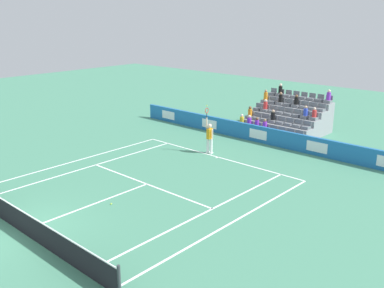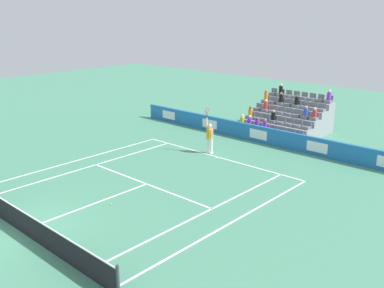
# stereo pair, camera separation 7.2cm
# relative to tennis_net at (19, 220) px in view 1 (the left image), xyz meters

# --- Properties ---
(ground_plane) EXTENTS (80.00, 80.00, 0.00)m
(ground_plane) POSITION_rel_tennis_net_xyz_m (0.00, 0.00, -0.49)
(ground_plane) COLOR #47896B
(line_baseline) EXTENTS (10.97, 0.10, 0.01)m
(line_baseline) POSITION_rel_tennis_net_xyz_m (0.00, -11.89, -0.49)
(line_baseline) COLOR white
(line_baseline) RESTS_ON ground
(line_service) EXTENTS (8.23, 0.10, 0.01)m
(line_service) POSITION_rel_tennis_net_xyz_m (0.00, -6.40, -0.49)
(line_service) COLOR white
(line_service) RESTS_ON ground
(line_centre_service) EXTENTS (0.10, 6.40, 0.01)m
(line_centre_service) POSITION_rel_tennis_net_xyz_m (0.00, -3.20, -0.49)
(line_centre_service) COLOR white
(line_centre_service) RESTS_ON ground
(line_singles_sideline_left) EXTENTS (0.10, 11.89, 0.01)m
(line_singles_sideline_left) POSITION_rel_tennis_net_xyz_m (4.12, -5.95, -0.49)
(line_singles_sideline_left) COLOR white
(line_singles_sideline_left) RESTS_ON ground
(line_singles_sideline_right) EXTENTS (0.10, 11.89, 0.01)m
(line_singles_sideline_right) POSITION_rel_tennis_net_xyz_m (-4.12, -5.95, -0.49)
(line_singles_sideline_right) COLOR white
(line_singles_sideline_right) RESTS_ON ground
(line_doubles_sideline_left) EXTENTS (0.10, 11.89, 0.01)m
(line_doubles_sideline_left) POSITION_rel_tennis_net_xyz_m (5.49, -5.95, -0.49)
(line_doubles_sideline_left) COLOR white
(line_doubles_sideline_left) RESTS_ON ground
(line_doubles_sideline_right) EXTENTS (0.10, 11.89, 0.01)m
(line_doubles_sideline_right) POSITION_rel_tennis_net_xyz_m (-5.49, -5.95, -0.49)
(line_doubles_sideline_right) COLOR white
(line_doubles_sideline_right) RESTS_ON ground
(line_centre_mark) EXTENTS (0.10, 0.20, 0.01)m
(line_centre_mark) POSITION_rel_tennis_net_xyz_m (0.00, -11.79, -0.49)
(line_centre_mark) COLOR white
(line_centre_mark) RESTS_ON ground
(sponsor_barrier) EXTENTS (20.19, 0.22, 1.06)m
(sponsor_barrier) POSITION_rel_tennis_net_xyz_m (-0.00, -16.00, 0.04)
(sponsor_barrier) COLOR #1E66AD
(sponsor_barrier) RESTS_ON ground
(tennis_net) EXTENTS (11.97, 0.10, 1.07)m
(tennis_net) POSITION_rel_tennis_net_xyz_m (0.00, 0.00, 0.00)
(tennis_net) COLOR #33383D
(tennis_net) RESTS_ON ground
(tennis_player) EXTENTS (0.53, 0.38, 2.85)m
(tennis_player) POSITION_rel_tennis_net_xyz_m (0.86, -12.12, 0.50)
(tennis_player) COLOR white
(tennis_player) RESTS_ON ground
(stadium_stand) EXTENTS (4.96, 4.75, 3.02)m
(stadium_stand) POSITION_rel_tennis_net_xyz_m (0.01, -19.56, 0.33)
(stadium_stand) COLOR gray
(stadium_stand) RESTS_ON ground
(loose_tennis_ball) EXTENTS (0.07, 0.07, 0.07)m
(loose_tennis_ball) POSITION_rel_tennis_net_xyz_m (-0.60, -3.79, -0.46)
(loose_tennis_ball) COLOR #D1E533
(loose_tennis_ball) RESTS_ON ground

